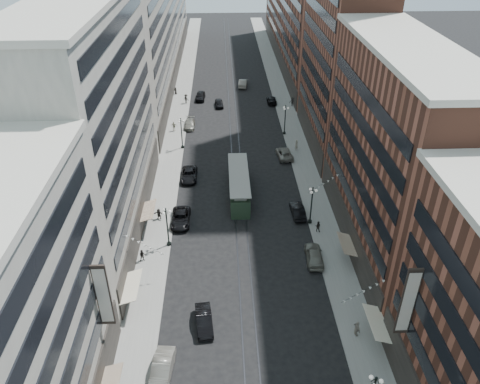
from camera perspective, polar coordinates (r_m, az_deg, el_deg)
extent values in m
plane|color=black|center=(86.63, -0.68, 6.93)|extent=(220.00, 220.00, 0.00)
cube|color=gray|center=(96.12, -7.53, 9.33)|extent=(4.00, 180.00, 0.15)
cube|color=gray|center=(96.63, 5.76, 9.57)|extent=(4.00, 180.00, 0.15)
cube|color=#2D2D33|center=(95.76, -1.29, 9.47)|extent=(0.12, 180.00, 0.02)
cube|color=#2D2D33|center=(95.79, -0.44, 9.49)|extent=(0.12, 180.00, 0.02)
cube|color=#ABA798|center=(58.13, -17.03, 7.54)|extent=(8.00, 36.00, 28.00)
cube|color=#ABA798|center=(117.77, -10.15, 19.96)|extent=(8.00, 90.00, 26.00)
cube|color=brown|center=(56.01, 18.04, 4.12)|extent=(8.00, 30.00, 24.00)
cube|color=brown|center=(78.45, 12.62, 19.75)|extent=(8.00, 26.00, 42.00)
cube|color=brown|center=(127.33, 6.79, 20.64)|extent=(8.00, 72.00, 24.00)
cylinder|color=black|center=(59.43, -8.64, -6.25)|extent=(0.56, 0.56, 0.30)
cylinder|color=black|center=(57.96, -8.84, -4.34)|extent=(0.18, 0.18, 5.20)
sphere|color=black|center=(56.36, -9.07, -2.05)|extent=(0.24, 0.24, 0.24)
sphere|color=white|center=(56.53, -8.58, -2.38)|extent=(0.36, 0.36, 0.36)
sphere|color=white|center=(56.93, -9.22, -2.17)|extent=(0.36, 0.36, 0.36)
sphere|color=white|center=(56.30, -9.30, -2.61)|extent=(0.36, 0.36, 0.36)
cylinder|color=black|center=(82.26, -7.01, 5.48)|extent=(0.56, 0.56, 0.30)
cylinder|color=black|center=(81.20, -7.13, 7.03)|extent=(0.18, 0.18, 5.20)
sphere|color=black|center=(80.07, -7.26, 8.84)|extent=(0.24, 0.24, 0.24)
sphere|color=white|center=(80.19, -6.92, 8.59)|extent=(0.36, 0.36, 0.36)
sphere|color=white|center=(80.60, -7.38, 8.68)|extent=(0.36, 0.36, 0.36)
sphere|color=white|center=(79.89, -7.42, 8.46)|extent=(0.36, 0.36, 0.36)
sphere|color=black|center=(40.11, 16.29, -20.95)|extent=(0.24, 0.24, 0.24)
sphere|color=white|center=(40.55, 16.85, -21.21)|extent=(0.36, 0.36, 0.36)
sphere|color=white|center=(40.57, 15.71, -20.91)|extent=(0.36, 0.36, 0.36)
cylinder|color=black|center=(63.26, 8.51, -3.57)|extent=(0.56, 0.56, 0.30)
cylinder|color=black|center=(61.88, 8.69, -1.72)|extent=(0.18, 0.18, 5.20)
sphere|color=black|center=(60.39, 8.90, 0.48)|extent=(0.24, 0.24, 0.24)
sphere|color=white|center=(60.68, 9.28, 0.17)|extent=(0.36, 0.36, 0.36)
sphere|color=white|center=(60.88, 8.60, 0.35)|extent=(0.36, 0.36, 0.36)
sphere|color=white|center=(60.23, 8.72, -0.04)|extent=(0.36, 0.36, 0.36)
cylinder|color=black|center=(87.23, 5.42, 7.19)|extent=(0.56, 0.56, 0.30)
cylinder|color=black|center=(86.23, 5.50, 8.66)|extent=(0.18, 0.18, 5.20)
sphere|color=black|center=(85.16, 5.60, 10.39)|extent=(0.24, 0.24, 0.24)
sphere|color=white|center=(85.37, 5.89, 10.14)|extent=(0.36, 0.36, 0.36)
sphere|color=white|center=(85.64, 5.40, 10.24)|extent=(0.36, 0.36, 0.36)
sphere|color=white|center=(84.92, 5.47, 10.05)|extent=(0.36, 0.36, 0.36)
cube|color=#273D29|center=(67.92, -0.14, 0.63)|extent=(2.63, 12.63, 2.74)
cube|color=gray|center=(67.06, -0.14, 1.86)|extent=(1.68, 11.58, 0.63)
cube|color=gray|center=(66.85, -0.14, 2.17)|extent=(2.84, 12.84, 0.16)
cylinder|color=black|center=(64.49, 0.03, -2.32)|extent=(2.42, 0.74, 0.74)
cylinder|color=black|center=(72.50, -0.29, 1.91)|extent=(2.42, 0.74, 0.74)
imported|color=gray|center=(45.66, -9.50, -20.58)|extent=(2.19, 5.05, 1.62)
imported|color=black|center=(62.94, -7.24, -3.18)|extent=(2.48, 5.33, 1.48)
imported|color=slate|center=(56.91, 9.03, -7.60)|extent=(2.21, 4.99, 1.67)
imported|color=black|center=(49.06, -4.40, -15.34)|extent=(2.06, 4.67, 1.49)
imported|color=black|center=(57.18, -11.79, -7.59)|extent=(0.86, 0.63, 1.58)
imported|color=gray|center=(49.17, 14.06, -15.87)|extent=(0.76, 1.13, 1.77)
imported|color=black|center=(72.70, -6.22, 2.11)|extent=(2.40, 5.19, 1.44)
imported|color=slate|center=(90.03, -6.17, 8.24)|extent=(2.04, 4.81, 1.38)
imported|color=black|center=(103.34, -4.86, 11.58)|extent=(2.21, 4.89, 1.63)
imported|color=black|center=(64.36, 7.04, -2.27)|extent=(1.82, 4.61, 1.49)
imported|color=gray|center=(78.89, 5.42, 4.69)|extent=(2.73, 5.20, 1.40)
imported|color=black|center=(101.39, 3.87, 11.13)|extent=(1.94, 4.74, 1.37)
imported|color=black|center=(99.40, -2.57, 10.75)|extent=(1.91, 4.22, 1.41)
imported|color=gray|center=(110.74, 0.35, 13.13)|extent=(2.35, 5.33, 1.70)
imported|color=black|center=(63.85, -9.87, -2.64)|extent=(1.51, 0.69, 1.57)
imported|color=#B9B499|center=(88.56, -8.05, 7.96)|extent=(1.12, 0.59, 1.84)
imported|color=black|center=(61.49, 9.47, -4.14)|extent=(0.83, 0.64, 1.51)
imported|color=#ABA28E|center=(81.20, 6.88, 5.74)|extent=(0.81, 0.74, 1.87)
imported|color=black|center=(99.64, 6.38, 10.87)|extent=(1.30, 0.79, 1.87)
imported|color=black|center=(106.76, -7.86, 12.14)|extent=(0.83, 0.82, 1.54)
imported|color=black|center=(101.27, -6.59, 11.23)|extent=(1.32, 1.12, 1.93)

